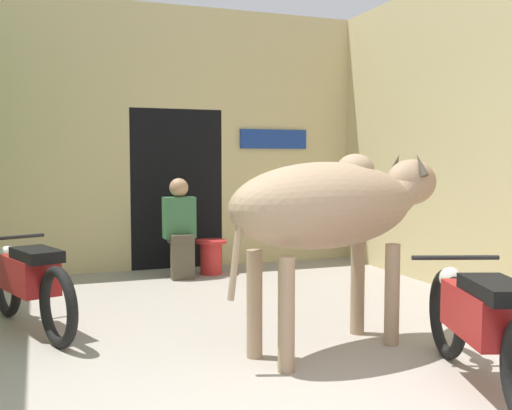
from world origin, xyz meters
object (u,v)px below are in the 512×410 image
(shopkeeper_seated, at_px, (180,225))
(motorcycle_far, at_px, (30,281))
(plastic_stool, at_px, (211,256))
(motorcycle_near, at_px, (483,322))
(cow, at_px, (336,207))

(shopkeeper_seated, bearing_deg, motorcycle_far, -133.06)
(plastic_stool, bearing_deg, motorcycle_near, -83.18)
(cow, distance_m, motorcycle_far, 2.51)
(motorcycle_far, xyz_separation_m, plastic_stool, (2.03, 1.83, -0.18))
(shopkeeper_seated, height_order, plastic_stool, shopkeeper_seated)
(plastic_stool, bearing_deg, motorcycle_far, -137.91)
(cow, bearing_deg, motorcycle_far, 148.78)
(motorcycle_near, xyz_separation_m, plastic_stool, (-0.49, 4.10, -0.19))
(cow, height_order, motorcycle_near, cow)
(motorcycle_near, bearing_deg, plastic_stool, 96.82)
(motorcycle_far, distance_m, plastic_stool, 2.74)
(plastic_stool, bearing_deg, shopkeeper_seated, -167.49)
(motorcycle_far, bearing_deg, cow, -31.22)
(cow, distance_m, motorcycle_near, 1.27)
(motorcycle_far, height_order, shopkeeper_seated, shopkeeper_seated)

